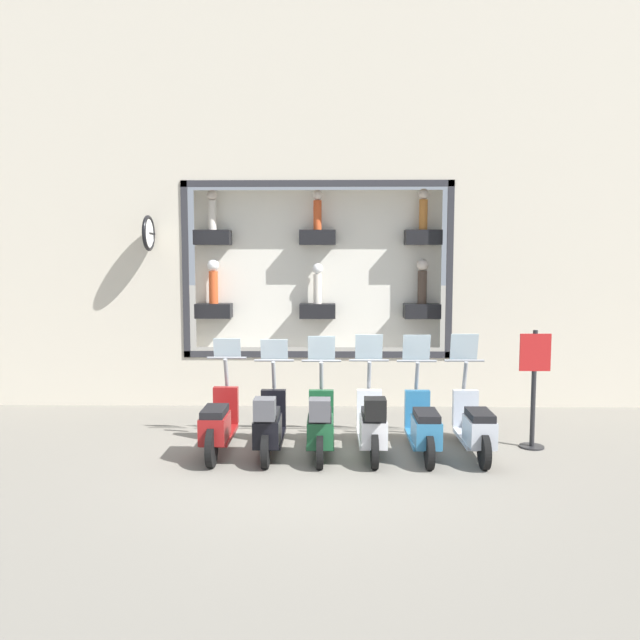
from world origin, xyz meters
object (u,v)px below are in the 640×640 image
scooter_teal_1 (423,427)px  shop_sign_post (534,384)px  scooter_black_4 (269,425)px  scooter_red_5 (219,424)px  scooter_silver_0 (475,427)px  scooter_white_2 (372,424)px  scooter_green_3 (321,425)px

scooter_teal_1 → shop_sign_post: bearing=-76.1°
scooter_black_4 → scooter_red_5: scooter_red_5 is taller
scooter_silver_0 → shop_sign_post: bearing=-66.4°
scooter_red_5 → shop_sign_post: (0.41, -4.59, 0.51)m
scooter_teal_1 → shop_sign_post: (0.42, -1.67, 0.53)m
scooter_teal_1 → scooter_white_2: 0.73m
scooter_white_2 → shop_sign_post: 2.50m
scooter_white_2 → shop_sign_post: shop_sign_post is taller
scooter_green_3 → scooter_black_4: size_ratio=1.00×
scooter_silver_0 → scooter_black_4: size_ratio=1.00×
scooter_teal_1 → scooter_white_2: size_ratio=1.00×
scooter_red_5 → shop_sign_post: bearing=-84.9°
scooter_silver_0 → scooter_teal_1: 0.73m
scooter_black_4 → shop_sign_post: bearing=-82.9°
scooter_white_2 → scooter_black_4: (-0.00, 1.46, -0.01)m
scooter_silver_0 → scooter_green_3: (-0.07, 2.18, 0.03)m
scooter_green_3 → shop_sign_post: shop_sign_post is taller
scooter_teal_1 → scooter_green_3: 1.46m
scooter_white_2 → scooter_silver_0: bearing=-87.5°
scooter_silver_0 → scooter_teal_1: size_ratio=1.00×
scooter_black_4 → scooter_red_5: (0.07, 0.73, -0.02)m
scooter_teal_1 → scooter_white_2: scooter_white_2 is taller
scooter_silver_0 → scooter_green_3: size_ratio=1.00×
scooter_white_2 → scooter_green_3: scooter_white_2 is taller
scooter_green_3 → scooter_teal_1: bearing=-87.4°
scooter_white_2 → scooter_teal_1: bearing=-85.1°
scooter_white_2 → shop_sign_post: (0.48, -2.40, 0.48)m
scooter_green_3 → scooter_black_4: bearing=90.0°
scooter_white_2 → shop_sign_post: bearing=-78.8°
scooter_green_3 → scooter_red_5: size_ratio=0.99×
scooter_white_2 → scooter_green_3: size_ratio=1.00×
scooter_silver_0 → scooter_teal_1: (-0.00, 0.73, -0.01)m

